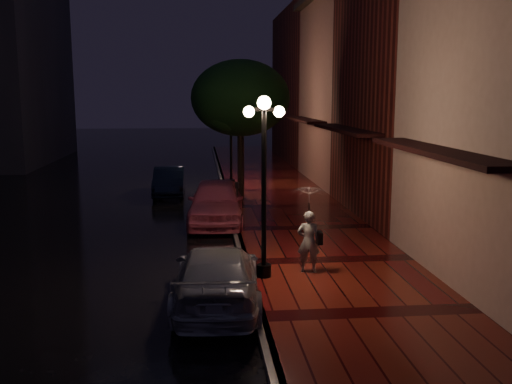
# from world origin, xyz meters

# --- Properties ---
(ground) EXTENTS (120.00, 120.00, 0.00)m
(ground) POSITION_xyz_m (0.00, 0.00, 0.00)
(ground) COLOR black
(ground) RESTS_ON ground
(sidewalk) EXTENTS (4.50, 60.00, 0.15)m
(sidewalk) POSITION_xyz_m (2.25, 0.00, 0.07)
(sidewalk) COLOR #4C0D0E
(sidewalk) RESTS_ON ground
(curb) EXTENTS (0.25, 60.00, 0.15)m
(curb) POSITION_xyz_m (0.00, 0.00, 0.07)
(curb) COLOR #595451
(curb) RESTS_ON ground
(storefront_mid) EXTENTS (5.00, 8.00, 11.00)m
(storefront_mid) POSITION_xyz_m (7.00, 2.00, 5.50)
(storefront_mid) COLOR #511914
(storefront_mid) RESTS_ON ground
(storefront_far) EXTENTS (5.00, 8.00, 9.00)m
(storefront_far) POSITION_xyz_m (7.00, 10.00, 4.50)
(storefront_far) COLOR #8C5951
(storefront_far) RESTS_ON ground
(storefront_extra) EXTENTS (5.00, 12.00, 10.00)m
(storefront_extra) POSITION_xyz_m (7.00, 20.00, 5.00)
(storefront_extra) COLOR #511914
(storefront_extra) RESTS_ON ground
(streetlamp_near) EXTENTS (0.96, 0.36, 4.31)m
(streetlamp_near) POSITION_xyz_m (0.35, -5.00, 2.60)
(streetlamp_near) COLOR black
(streetlamp_near) RESTS_ON sidewalk
(streetlamp_far) EXTENTS (0.96, 0.36, 4.31)m
(streetlamp_far) POSITION_xyz_m (0.35, 9.00, 2.60)
(streetlamp_far) COLOR black
(streetlamp_far) RESTS_ON sidewalk
(street_tree) EXTENTS (4.16, 4.16, 5.80)m
(street_tree) POSITION_xyz_m (0.61, 5.99, 4.24)
(street_tree) COLOR black
(street_tree) RESTS_ON sidewalk
(pink_car) EXTENTS (2.14, 4.74, 1.58)m
(pink_car) POSITION_xyz_m (-0.60, 1.46, 0.79)
(pink_car) COLOR #CB536D
(pink_car) RESTS_ON ground
(navy_car) EXTENTS (1.37, 3.86, 1.27)m
(navy_car) POSITION_xyz_m (-2.54, 7.53, 0.63)
(navy_car) COLOR black
(navy_car) RESTS_ON ground
(silver_car) EXTENTS (2.06, 4.56, 1.30)m
(silver_car) POSITION_xyz_m (-0.82, -6.41, 0.65)
(silver_car) COLOR #9A99A1
(silver_car) RESTS_ON ground
(woman_with_umbrella) EXTENTS (0.90, 0.91, 2.16)m
(woman_with_umbrella) POSITION_xyz_m (1.49, -4.74, 1.58)
(woman_with_umbrella) COLOR white
(woman_with_umbrella) RESTS_ON sidewalk
(parking_meter) EXTENTS (0.15, 0.13, 1.31)m
(parking_meter) POSITION_xyz_m (0.15, 1.59, 0.94)
(parking_meter) COLOR black
(parking_meter) RESTS_ON sidewalk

